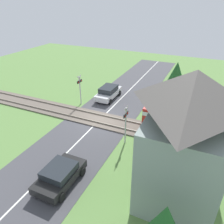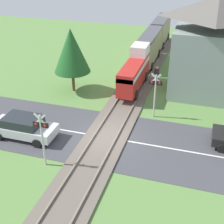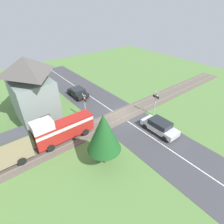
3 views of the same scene
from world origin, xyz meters
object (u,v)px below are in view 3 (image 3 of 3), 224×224
at_px(car_near_crossing, 160,126).
at_px(crossing_signal_east_approach, 85,103).
at_px(station_building, 32,92).
at_px(pedestrian_by_station, 42,135).
at_px(crossing_signal_west_approach, 155,100).
at_px(car_far_side, 78,92).

relative_size(car_near_crossing, crossing_signal_east_approach, 1.27).
distance_m(car_near_crossing, station_building, 15.05).
bearing_deg(crossing_signal_east_approach, pedestrian_by_station, 98.33).
distance_m(car_near_crossing, crossing_signal_west_approach, 3.73).
bearing_deg(station_building, car_far_side, -70.01).
relative_size(car_far_side, crossing_signal_east_approach, 1.08).
height_order(crossing_signal_west_approach, station_building, station_building).
xyz_separation_m(car_near_crossing, pedestrian_by_station, (6.71, 10.88, 0.00)).
bearing_deg(crossing_signal_west_approach, car_far_side, 25.18).
height_order(crossing_signal_east_approach, station_building, station_building).
bearing_deg(crossing_signal_west_approach, station_building, 55.56).
distance_m(car_far_side, crossing_signal_west_approach, 12.04).
height_order(crossing_signal_east_approach, pedestrian_by_station, crossing_signal_east_approach).
height_order(crossing_signal_west_approach, crossing_signal_east_approach, same).
relative_size(car_near_crossing, car_far_side, 1.17).
bearing_deg(car_far_side, crossing_signal_west_approach, -154.82).
xyz_separation_m(crossing_signal_east_approach, station_building, (3.39, 4.78, 1.68)).
distance_m(car_near_crossing, crossing_signal_east_approach, 9.22).
xyz_separation_m(car_near_crossing, car_far_side, (13.49, 2.88, -0.06)).
xyz_separation_m(car_near_crossing, crossing_signal_west_approach, (2.67, -2.21, 1.38)).
xyz_separation_m(car_near_crossing, crossing_signal_east_approach, (7.56, 5.09, 1.38)).
relative_size(crossing_signal_east_approach, pedestrian_by_station, 1.99).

